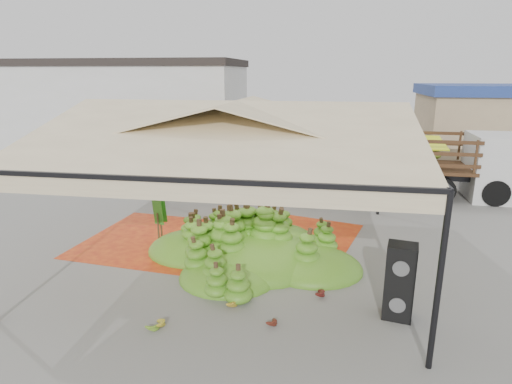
% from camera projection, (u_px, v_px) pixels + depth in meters
% --- Properties ---
extents(ground, '(90.00, 90.00, 0.00)m').
position_uv_depth(ground, '(239.00, 253.00, 11.46)').
color(ground, slate).
rests_on(ground, ground).
extents(canopy_tent, '(8.10, 8.10, 4.00)m').
position_uv_depth(canopy_tent, '(238.00, 130.00, 10.57)').
color(canopy_tent, black).
rests_on(canopy_tent, ground).
extents(building_white, '(14.30, 6.30, 5.40)m').
position_uv_depth(building_white, '(123.00, 106.00, 25.62)').
color(building_white, silver).
rests_on(building_white, ground).
extents(building_tan, '(6.30, 5.30, 4.10)m').
position_uv_depth(building_tan, '(484.00, 126.00, 21.64)').
color(building_tan, tan).
rests_on(building_tan, ground).
extents(tarp_left, '(4.54, 4.36, 0.01)m').
position_uv_depth(tarp_left, '(162.00, 239.00, 12.40)').
color(tarp_left, '#E75B15').
rests_on(tarp_left, ground).
extents(tarp_right, '(4.63, 4.76, 0.01)m').
position_uv_depth(tarp_right, '(286.00, 237.00, 12.55)').
color(tarp_right, '#D55514').
rests_on(tarp_right, ground).
extents(banana_heap, '(6.23, 5.25, 1.27)m').
position_uv_depth(banana_heap, '(254.00, 237.00, 10.85)').
color(banana_heap, '#45841B').
rests_on(banana_heap, ground).
extents(hand_yellow_a, '(0.51, 0.43, 0.23)m').
position_uv_depth(hand_yellow_a, '(228.00, 301.00, 8.84)').
color(hand_yellow_a, '#B08123').
rests_on(hand_yellow_a, ground).
extents(hand_yellow_b, '(0.53, 0.49, 0.19)m').
position_uv_depth(hand_yellow_b, '(156.00, 322.00, 8.12)').
color(hand_yellow_b, gold).
rests_on(hand_yellow_b, ground).
extents(hand_red_a, '(0.49, 0.45, 0.18)m').
position_uv_depth(hand_red_a, '(269.00, 320.00, 8.20)').
color(hand_red_a, '#5E1B15').
rests_on(hand_red_a, ground).
extents(hand_red_b, '(0.53, 0.45, 0.22)m').
position_uv_depth(hand_red_b, '(316.00, 291.00, 9.25)').
color(hand_red_b, '#581714').
rests_on(hand_red_b, ground).
extents(hand_green, '(0.48, 0.48, 0.17)m').
position_uv_depth(hand_green, '(152.00, 324.00, 8.07)').
color(hand_green, '#427819').
rests_on(hand_green, ground).
extents(hanging_bunches, '(1.74, 0.24, 0.20)m').
position_uv_depth(hanging_bunches, '(262.00, 152.00, 11.43)').
color(hanging_bunches, '#54851B').
rests_on(hanging_bunches, ground).
extents(speaker_stack, '(0.63, 0.58, 1.53)m').
position_uv_depth(speaker_stack, '(400.00, 281.00, 8.27)').
color(speaker_stack, black).
rests_on(speaker_stack, ground).
extents(banana_leaves, '(0.96, 1.36, 3.70)m').
position_uv_depth(banana_leaves, '(167.00, 238.00, 12.50)').
color(banana_leaves, '#286D1D').
rests_on(banana_leaves, ground).
extents(vendor, '(0.76, 0.64, 1.77)m').
position_uv_depth(vendor, '(279.00, 178.00, 15.85)').
color(vendor, gray).
rests_on(vendor, ground).
extents(truck_left, '(7.21, 4.68, 2.35)m').
position_uv_depth(truck_left, '(249.00, 147.00, 19.17)').
color(truck_left, '#4B2E19').
rests_on(truck_left, ground).
extents(truck_right, '(7.22, 2.76, 2.45)m').
position_uv_depth(truck_right, '(431.00, 157.00, 16.58)').
color(truck_right, '#502B1A').
rests_on(truck_right, ground).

